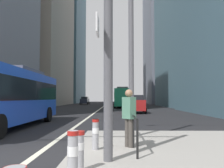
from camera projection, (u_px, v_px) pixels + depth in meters
name	position (u px, v px, depth m)	size (l,w,h in m)	color
ground_plane	(95.00, 113.00, 26.94)	(160.00, 160.00, 0.00)	black
lane_centre_line	(101.00, 109.00, 36.92)	(0.20, 80.00, 0.01)	beige
office_tower_left_far	(62.00, 44.00, 82.41)	(13.57, 22.94, 40.16)	slate
office_tower_right_mid	(192.00, 5.00, 46.32)	(11.39, 18.64, 39.13)	slate
office_tower_right_far	(166.00, 39.00, 69.37)	(11.42, 18.14, 37.28)	slate
city_bus_blue_oncoming	(9.00, 94.00, 13.16)	(2.72, 10.94, 3.40)	blue
city_bus_red_receding	(122.00, 97.00, 41.43)	(2.93, 11.17, 3.40)	#198456
city_bus_red_distant	(121.00, 97.00, 57.86)	(2.94, 11.77, 3.40)	#198456
car_oncoming_mid	(85.00, 100.00, 60.56)	(2.12, 4.21, 1.94)	#232838
car_receding_near	(136.00, 104.00, 26.09)	(2.16, 4.35, 1.94)	maroon
street_lamp_post	(131.00, 6.00, 9.51)	(5.50, 0.32, 8.00)	#56565B
bollard_left	(73.00, 154.00, 4.16)	(0.20, 0.20, 0.92)	#99999E
bollard_right	(80.00, 149.00, 4.91)	(0.20, 0.20, 0.81)	#99999E
bollard_back	(96.00, 133.00, 6.94)	(0.20, 0.20, 0.87)	#99999E
pedestrian_railing	(132.00, 122.00, 7.86)	(0.06, 3.95, 0.98)	black
pedestrian_waiting	(129.00, 115.00, 7.33)	(0.42, 0.45, 1.75)	#423D38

